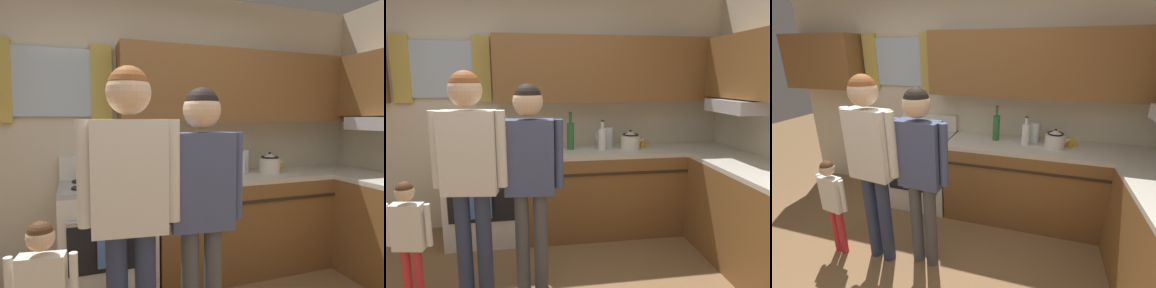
% 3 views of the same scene
% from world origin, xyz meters
% --- Properties ---
extents(back_wall_unit, '(4.60, 0.42, 2.60)m').
position_xyz_m(back_wall_unit, '(0.08, 1.82, 1.47)').
color(back_wall_unit, beige).
rests_on(back_wall_unit, ground).
extents(kitchen_counter_run, '(2.28, 2.02, 0.90)m').
position_xyz_m(kitchen_counter_run, '(1.47, 1.16, 0.45)').
color(kitchen_counter_run, brown).
rests_on(kitchen_counter_run, ground).
extents(stove_oven, '(0.73, 0.67, 1.10)m').
position_xyz_m(stove_oven, '(-0.37, 1.54, 0.47)').
color(stove_oven, silver).
rests_on(stove_oven, ground).
extents(bottle_wine_green, '(0.08, 0.08, 0.39)m').
position_xyz_m(bottle_wine_green, '(0.53, 1.61, 1.05)').
color(bottle_wine_green, '#2D6633').
rests_on(bottle_wine_green, kitchen_counter_run).
extents(bottle_milk_white, '(0.08, 0.08, 0.31)m').
position_xyz_m(bottle_milk_white, '(0.86, 1.54, 1.02)').
color(bottle_milk_white, white).
rests_on(bottle_milk_white, kitchen_counter_run).
extents(mug_mustard_yellow, '(0.12, 0.08, 0.09)m').
position_xyz_m(mug_mustard_yellow, '(1.33, 1.63, 0.95)').
color(mug_mustard_yellow, gold).
rests_on(mug_mustard_yellow, kitchen_counter_run).
extents(stovetop_kettle, '(0.27, 0.20, 0.21)m').
position_xyz_m(stovetop_kettle, '(1.16, 1.52, 1.00)').
color(stovetop_kettle, silver).
rests_on(stovetop_kettle, kitchen_counter_run).
extents(water_pitcher, '(0.19, 0.11, 0.22)m').
position_xyz_m(water_pitcher, '(0.94, 1.66, 1.01)').
color(water_pitcher, silver).
rests_on(water_pitcher, kitchen_counter_run).
extents(adult_holding_child, '(0.52, 0.23, 1.69)m').
position_xyz_m(adult_holding_child, '(-0.33, 0.51, 1.07)').
color(adult_holding_child, '#2D3856').
rests_on(adult_holding_child, ground).
extents(adult_in_plaid, '(0.50, 0.22, 1.60)m').
position_xyz_m(adult_in_plaid, '(0.09, 0.56, 1.01)').
color(adult_in_plaid, '#4C4C51').
rests_on(adult_in_plaid, ground).
extents(small_child, '(0.32, 0.13, 0.96)m').
position_xyz_m(small_child, '(-0.76, 0.44, 0.60)').
color(small_child, red).
rests_on(small_child, ground).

